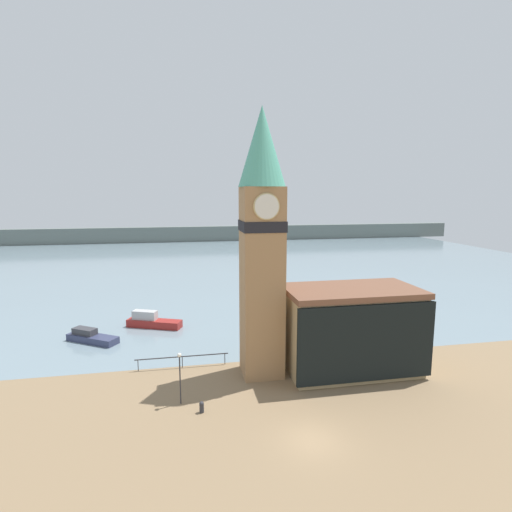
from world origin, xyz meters
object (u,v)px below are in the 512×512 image
Objects in this scene: clock_tower at (262,237)px; pier_building at (351,329)px; boat_near at (152,321)px; mooring_bollard_near at (202,406)px; boat_far at (91,337)px; lamp_post at (180,369)px.

pier_building is (8.04, -0.83, -8.41)m from clock_tower.
boat_near reaches higher than mooring_bollard_near.
clock_tower is at bearing 44.72° from mooring_bollard_near.
clock_tower is at bearing -32.09° from boat_near.
lamp_post is at bearing -24.97° from boat_far.
pier_building is at bearing 19.16° from mooring_bollard_near.
boat_far is at bearing 123.65° from mooring_bollard_near.
lamp_post is at bearing -168.17° from pier_building.
lamp_post reaches higher than boat_far.
boat_near is at bearing 63.93° from boat_far.
boat_far is (-6.18, -3.76, -0.19)m from boat_near.
boat_far is 1.44× the size of lamp_post.
clock_tower is at bearing 29.30° from lamp_post.
boat_near is 1.65× the size of lamp_post.
boat_near is at bearing 139.98° from pier_building.
lamp_post is at bearing 133.70° from mooring_bollard_near.
clock_tower reaches higher than boat_near.
clock_tower is 23.11m from boat_far.
pier_building is 27.55m from boat_far.
lamp_post is (3.33, -18.72, 2.12)m from boat_near.
mooring_bollard_near is (-13.68, -4.75, -3.36)m from pier_building.
boat_near is 19.13m from lamp_post.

